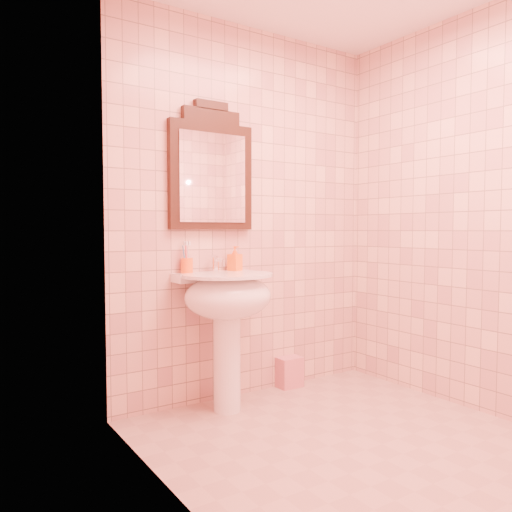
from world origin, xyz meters
TOP-DOWN VIEW (x-y plane):
  - floor at (0.00, 0.00)m, footprint 2.20×2.20m
  - back_wall at (0.00, 1.10)m, footprint 2.00×0.02m
  - pedestal_sink at (-0.31, 0.87)m, footprint 0.58×0.58m
  - faucet at (-0.31, 1.01)m, footprint 0.04×0.16m
  - mirror at (-0.31, 1.07)m, footprint 0.59×0.06m
  - toothbrush_cup at (-0.50, 1.05)m, footprint 0.08×0.08m
  - soap_dispenser at (-0.16, 1.03)m, footprint 0.10×0.10m
  - towel at (0.30, 1.04)m, footprint 0.18×0.12m

SIDE VIEW (x-z plane):
  - floor at x=0.00m, z-range 0.00..0.00m
  - towel at x=0.30m, z-range 0.00..0.22m
  - pedestal_sink at x=-0.31m, z-range 0.23..1.09m
  - toothbrush_cup at x=-0.50m, z-range 0.82..1.00m
  - faucet at x=-0.31m, z-range 0.87..0.97m
  - soap_dispenser at x=-0.16m, z-range 0.86..1.03m
  - back_wall at x=0.00m, z-range 0.00..2.50m
  - mirror at x=-0.31m, z-range 1.10..1.93m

